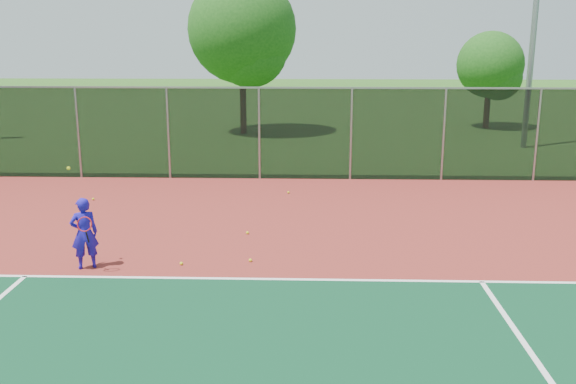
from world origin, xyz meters
The scene contains 11 objects.
ground centered at (0.00, 0.00, 0.00)m, with size 120.00×120.00×0.00m, color #265518.
court_apron centered at (0.00, 2.00, 0.01)m, with size 30.00×20.00×0.02m, color maroon.
fence_back centered at (0.00, 12.00, 1.56)m, with size 30.00×0.06×3.03m.
tennis_player centered at (-5.94, 3.53, 0.77)m, with size 0.64×0.69×2.11m.
practice_ball_1 centered at (-1.98, 9.97, 0.06)m, with size 0.07×0.07×0.07m, color yellow.
practice_ball_3 centered at (-2.60, 4.00, 0.06)m, with size 0.07×0.07×0.07m, color yellow.
practice_ball_4 centered at (-2.84, 5.91, 0.06)m, with size 0.07×0.07×0.07m, color yellow.
practice_ball_6 centered at (-4.02, 3.75, 0.06)m, with size 0.07×0.07×0.07m, color yellow.
practice_ball_7 centered at (-7.61, 8.98, 0.06)m, with size 0.07×0.07×0.07m, color yellow.
tree_back_left centered at (-4.44, 21.87, 4.67)m, with size 5.07×5.07×7.45m.
tree_back_mid centered at (7.77, 24.08, 3.04)m, with size 3.30×3.30×4.85m.
Camera 1 is at (-1.39, -8.78, 4.72)m, focal length 40.00 mm.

